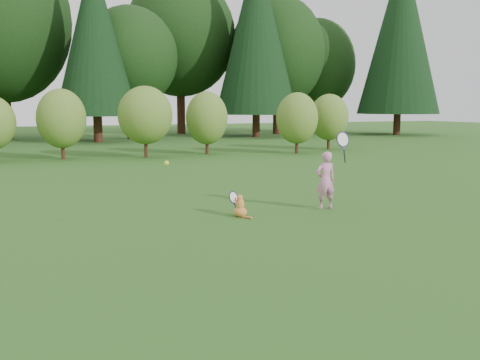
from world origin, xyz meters
name	(u,v)px	position (x,y,z in m)	size (l,w,h in m)	color
ground	(248,227)	(0.00, 0.00, 0.00)	(100.00, 100.00, 0.00)	#204914
shrub_row	(112,123)	(0.00, 13.00, 1.40)	(28.00, 3.00, 2.80)	#5A6D21
woodland_backdrop	(76,5)	(0.00, 23.00, 7.50)	(48.00, 10.00, 15.00)	black
child	(326,179)	(2.10, 0.84, 0.61)	(0.66, 0.42, 1.74)	pink
cat	(240,205)	(0.22, 0.85, 0.22)	(0.29, 0.59, 0.58)	orange
tennis_ball	(167,163)	(-1.48, -0.24, 1.19)	(0.08, 0.08, 0.08)	#B5CC18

